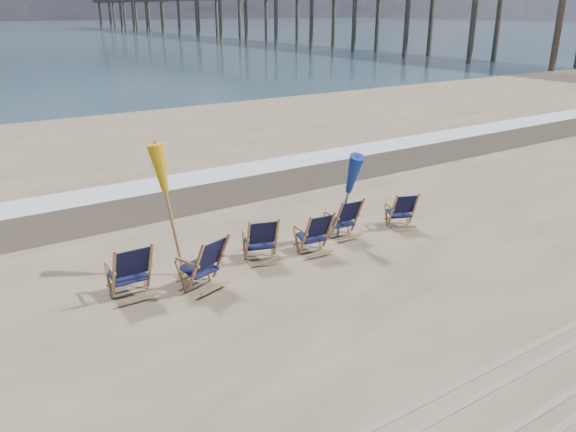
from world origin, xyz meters
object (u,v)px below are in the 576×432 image
object	(u,v)px
beach_chair_2	(276,239)
fishing_pier	(236,8)
beach_chair_3	(329,231)
umbrella_yellow	(168,175)
beach_chair_0	(150,268)
beach_chair_5	(414,210)
beach_chair_1	(222,258)
umbrella_blue	(347,172)
beach_chair_4	(358,216)

from	to	relation	value
beach_chair_2	fishing_pier	distance (m)	81.44
beach_chair_3	umbrella_yellow	bearing A→B (deg)	-9.52
beach_chair_0	beach_chair_3	world-z (taller)	beach_chair_0
beach_chair_0	umbrella_yellow	world-z (taller)	umbrella_yellow
beach_chair_5	umbrella_yellow	bearing A→B (deg)	13.27
beach_chair_1	beach_chair_5	size ratio (longest dim) A/B	1.17
beach_chair_0	beach_chair_1	world-z (taller)	beach_chair_0
beach_chair_5	beach_chair_2	bearing A→B (deg)	18.39
beach_chair_2	fishing_pier	bearing A→B (deg)	-100.72
beach_chair_1	beach_chair_2	xyz separation A→B (m)	(1.29, 0.28, -0.03)
beach_chair_3	umbrella_blue	distance (m)	1.27
umbrella_blue	fishing_pier	size ratio (longest dim) A/B	0.01
beach_chair_2	beach_chair_5	bearing A→B (deg)	-165.67
beach_chair_3	umbrella_yellow	world-z (taller)	umbrella_yellow
beach_chair_2	umbrella_yellow	size ratio (longest dim) A/B	0.40
beach_chair_5	umbrella_blue	size ratio (longest dim) A/B	0.44
beach_chair_0	beach_chair_2	distance (m)	2.46
beach_chair_0	beach_chair_1	size ratio (longest dim) A/B	1.02
beach_chair_4	umbrella_yellow	bearing A→B (deg)	-2.96
beach_chair_1	umbrella_blue	size ratio (longest dim) A/B	0.52
beach_chair_4	umbrella_yellow	size ratio (longest dim) A/B	0.39
beach_chair_2	umbrella_yellow	world-z (taller)	umbrella_yellow
beach_chair_4	fishing_pier	distance (m)	80.37
beach_chair_2	beach_chair_3	xyz separation A→B (m)	(1.08, -0.21, -0.02)
beach_chair_0	beach_chair_2	world-z (taller)	beach_chair_0
beach_chair_0	umbrella_blue	xyz separation A→B (m)	(4.23, 0.12, 0.94)
beach_chair_1	fishing_pier	xyz separation A→B (m)	(39.54, 72.05, 4.13)
beach_chair_0	umbrella_blue	world-z (taller)	umbrella_blue
beach_chair_1	beach_chair_3	size ratio (longest dim) A/B	1.11
beach_chair_1	beach_chair_4	size ratio (longest dim) A/B	1.11
beach_chair_5	umbrella_yellow	size ratio (longest dim) A/B	0.37
umbrella_yellow	fishing_pier	bearing A→B (deg)	60.64
beach_chair_0	beach_chair_3	xyz separation A→B (m)	(3.54, -0.22, -0.06)
beach_chair_0	beach_chair_4	distance (m)	4.55
beach_chair_3	umbrella_blue	world-z (taller)	umbrella_blue
beach_chair_2	umbrella_yellow	xyz separation A→B (m)	(-1.82, 0.57, 1.39)
beach_chair_2	fishing_pier	xyz separation A→B (m)	(38.25, 71.78, 4.17)
umbrella_yellow	fishing_pier	size ratio (longest dim) A/B	0.02
beach_chair_1	beach_chair_4	bearing A→B (deg)	169.25
beach_chair_3	beach_chair_5	world-z (taller)	beach_chair_3
beach_chair_0	beach_chair_4	size ratio (longest dim) A/B	1.13
beach_chair_4	beach_chair_0	bearing A→B (deg)	4.97
beach_chair_3	umbrella_yellow	xyz separation A→B (m)	(-2.90, 0.78, 1.41)
umbrella_blue	beach_chair_2	bearing A→B (deg)	-175.67
beach_chair_0	umbrella_blue	distance (m)	4.33
beach_chair_2	beach_chair_5	size ratio (longest dim) A/B	1.10
beach_chair_4	beach_chair_5	size ratio (longest dim) A/B	1.06
beach_chair_1	fishing_pier	world-z (taller)	fishing_pier
beach_chair_0	beach_chair_1	bearing A→B (deg)	167.38
umbrella_blue	beach_chair_0	bearing A→B (deg)	-178.33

